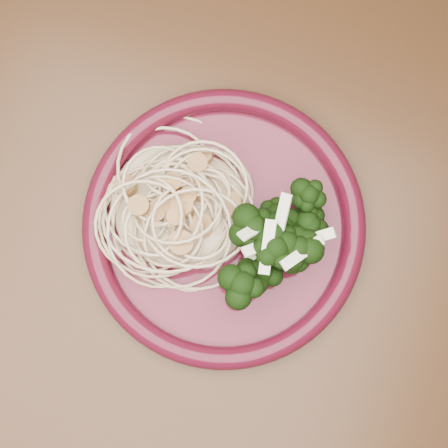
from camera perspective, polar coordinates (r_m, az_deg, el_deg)
dining_table at (r=0.72m, az=7.40°, el=-0.56°), size 1.20×0.80×0.75m
dinner_plate at (r=0.61m, az=0.00°, el=-0.14°), size 0.30×0.30×0.02m
spaghetti_pile at (r=0.60m, az=-4.10°, el=1.80°), size 0.15×0.13×0.03m
scallop_cluster at (r=0.57m, az=-4.35°, el=2.44°), size 0.13×0.13×0.04m
broccoli_pile at (r=0.59m, az=5.13°, el=-2.06°), size 0.10×0.15×0.05m
onion_garnish at (r=0.56m, az=5.42°, el=-1.71°), size 0.07×0.10×0.05m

